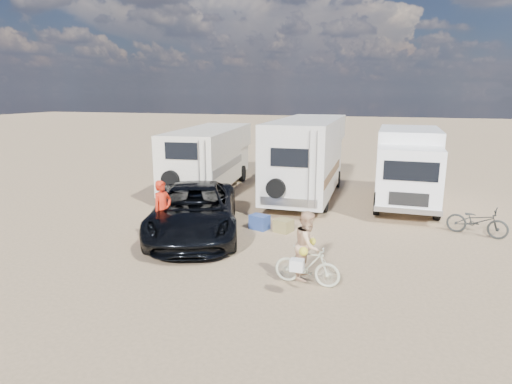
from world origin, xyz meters
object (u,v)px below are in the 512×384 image
(dark_suv, at_px, (194,211))
(rider_man, at_px, (163,216))
(box_truck, at_px, (408,168))
(cooler, at_px, (260,222))
(rv_main, at_px, (307,159))
(bike_man, at_px, (164,227))
(rv_left, at_px, (210,159))
(bike_woman, at_px, (307,266))
(bike_parked, at_px, (477,221))
(rider_woman, at_px, (307,252))
(crate, at_px, (284,226))

(dark_suv, relative_size, rider_man, 3.25)
(box_truck, relative_size, cooler, 9.85)
(rv_main, xyz_separation_m, bike_man, (-2.81, -6.97, -1.10))
(rv_left, bearing_deg, dark_suv, -77.61)
(bike_woman, relative_size, rider_man, 0.90)
(rv_left, distance_m, cooler, 6.32)
(box_truck, xyz_separation_m, dark_suv, (-6.25, -5.65, -0.68))
(rider_man, relative_size, bike_parked, 0.97)
(bike_man, relative_size, rider_woman, 1.26)
(rv_left, height_order, rider_man, rv_left)
(rv_main, distance_m, bike_woman, 8.63)
(rider_man, distance_m, rider_woman, 4.65)
(rv_left, bearing_deg, bike_parked, -25.48)
(rv_left, relative_size, rider_woman, 4.52)
(rider_man, height_order, crate, rider_man)
(rv_left, xyz_separation_m, box_truck, (8.32, -0.37, 0.09))
(bike_man, bearing_deg, dark_suv, -4.56)
(rv_main, relative_size, rider_man, 4.34)
(box_truck, height_order, bike_man, box_truck)
(bike_parked, distance_m, crate, 5.88)
(bike_woman, height_order, bike_parked, same)
(rv_main, relative_size, bike_woman, 4.82)
(dark_suv, bearing_deg, bike_parked, -4.11)
(dark_suv, xyz_separation_m, rider_man, (-0.47, -1.05, 0.08))
(rv_main, distance_m, box_truck, 3.92)
(rv_main, xyz_separation_m, cooler, (-0.60, -4.81, -1.38))
(bike_woman, distance_m, rider_man, 4.67)
(box_truck, relative_size, bike_parked, 3.27)
(box_truck, xyz_separation_m, rider_woman, (-2.29, -8.13, -0.67))
(dark_suv, distance_m, bike_parked, 8.61)
(crate, bearing_deg, cooler, 178.48)
(dark_suv, bearing_deg, rv_left, 88.06)
(bike_woman, bearing_deg, crate, 25.68)
(rv_main, bearing_deg, rider_woman, -80.28)
(rv_main, xyz_separation_m, crate, (0.20, -4.83, -1.41))
(bike_man, height_order, bike_parked, bike_man)
(cooler, bearing_deg, rv_main, 100.96)
(bike_parked, bearing_deg, bike_woman, 157.63)
(dark_suv, relative_size, rider_woman, 3.55)
(dark_suv, bearing_deg, box_truck, 21.21)
(rv_main, bearing_deg, bike_parked, -31.39)
(box_truck, distance_m, rider_man, 9.51)
(bike_woman, height_order, cooler, bike_woman)
(rv_left, distance_m, rider_man, 7.26)
(box_truck, relative_size, dark_suv, 1.03)
(rider_man, xyz_separation_m, cooler, (2.22, 2.16, -0.61))
(bike_parked, bearing_deg, dark_suv, 125.21)
(cooler, bearing_deg, bike_woman, -40.31)
(dark_suv, xyz_separation_m, bike_man, (-0.47, -1.05, -0.25))
(cooler, relative_size, crate, 1.17)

